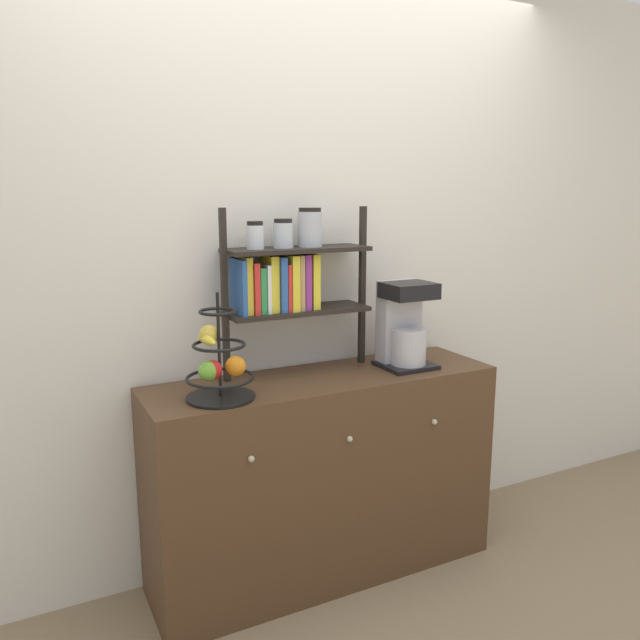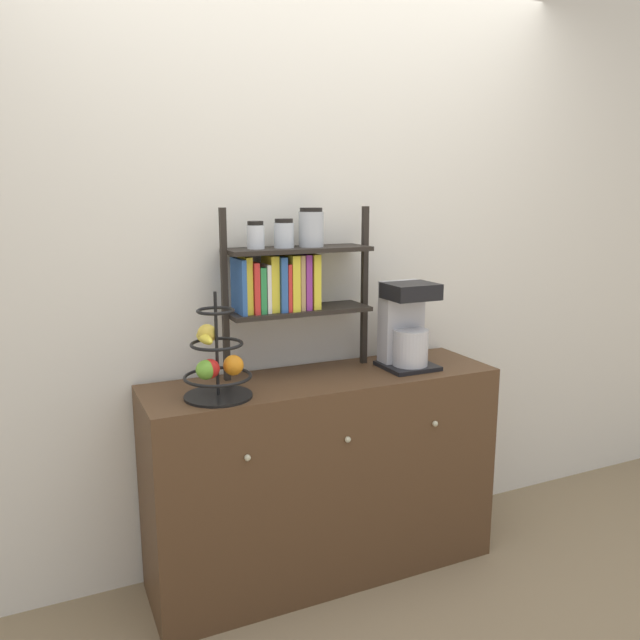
% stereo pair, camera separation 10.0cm
% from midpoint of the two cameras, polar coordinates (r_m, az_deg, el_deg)
% --- Properties ---
extents(ground_plane, '(12.00, 12.00, 0.00)m').
position_cam_midpoint_polar(ground_plane, '(2.78, 3.48, -23.91)').
color(ground_plane, '#847051').
extents(wall_back, '(7.00, 0.05, 2.60)m').
position_cam_midpoint_polar(wall_back, '(2.71, -0.87, 4.92)').
color(wall_back, silver).
rests_on(wall_back, ground_plane).
extents(sideboard, '(1.47, 0.44, 0.87)m').
position_cam_midpoint_polar(sideboard, '(2.72, 1.44, -14.07)').
color(sideboard, '#4C331E').
rests_on(sideboard, ground_plane).
extents(coffee_maker, '(0.22, 0.22, 0.37)m').
position_cam_midpoint_polar(coffee_maker, '(2.70, 8.92, -0.56)').
color(coffee_maker, black).
rests_on(coffee_maker, sideboard).
extents(fruit_stand, '(0.25, 0.25, 0.39)m').
position_cam_midpoint_polar(fruit_stand, '(2.30, -8.28, -3.94)').
color(fruit_stand, black).
rests_on(fruit_stand, sideboard).
extents(shelf_hutch, '(0.65, 0.20, 0.68)m').
position_cam_midpoint_polar(shelf_hutch, '(2.54, -1.97, 4.20)').
color(shelf_hutch, black).
rests_on(shelf_hutch, sideboard).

